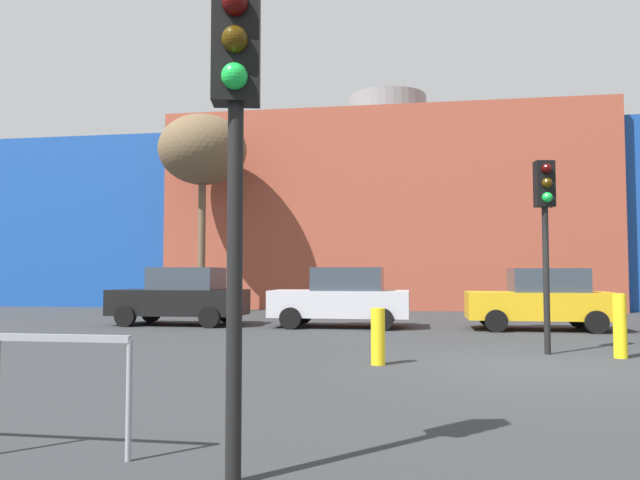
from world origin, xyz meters
name	(u,v)px	position (x,y,z in m)	size (l,w,h in m)	color
ground_plane	(542,368)	(0.00, 0.00, 0.00)	(200.00, 200.00, 0.00)	#2D3033
building_backdrop	(388,221)	(-3.50, 20.94, 4.25)	(39.32, 11.76, 10.74)	#9E4733
parked_car_0	(181,296)	(-9.09, 7.02, 0.86)	(3.99, 1.96, 1.73)	black
parked_car_1	(342,297)	(-4.18, 7.02, 0.86)	(3.98, 1.95, 1.72)	silver
parked_car_2	(541,299)	(1.35, 7.02, 0.84)	(3.90, 1.92, 1.69)	gold
traffic_light_near_left	(236,114)	(-3.36, -6.17, 2.76)	(0.40, 0.39, 3.74)	black
traffic_light_island	(545,211)	(0.45, 1.75, 2.76)	(0.40, 0.39, 3.74)	black
bare_tree_0	(203,151)	(-10.61, 12.90, 6.53)	(3.56, 3.56, 8.01)	brown
bollard_yellow_0	(620,326)	(1.66, 1.42, 0.59)	(0.24, 0.24, 1.17)	yellow
bollard_yellow_1	(378,336)	(-2.68, -0.11, 0.48)	(0.24, 0.24, 0.96)	yellow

